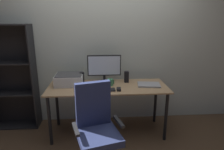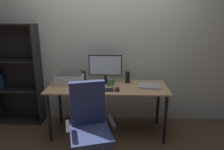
{
  "view_description": "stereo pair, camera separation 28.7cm",
  "coord_description": "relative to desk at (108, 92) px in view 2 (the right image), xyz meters",
  "views": [
    {
      "loc": [
        -0.13,
        -2.73,
        1.7
      ],
      "look_at": [
        0.06,
        0.02,
        0.9
      ],
      "focal_mm": 32.16,
      "sensor_mm": 36.0,
      "label": 1
    },
    {
      "loc": [
        0.15,
        -2.74,
        1.7
      ],
      "look_at": [
        0.06,
        0.02,
        0.9
      ],
      "focal_mm": 32.16,
      "sensor_mm": 36.0,
      "label": 2
    }
  ],
  "objects": [
    {
      "name": "laptop",
      "position": [
        0.6,
        0.0,
        0.09
      ],
      "size": [
        0.35,
        0.27,
        0.02
      ],
      "primitive_type": "cube",
      "rotation": [
        0.0,
        0.0,
        -0.14
      ],
      "color": "#99999E",
      "rests_on": "desk"
    },
    {
      "name": "ground_plane",
      "position": [
        0.0,
        0.0,
        -0.66
      ],
      "size": [
        12.0,
        12.0,
        0.0
      ],
      "primitive_type": "plane",
      "color": "#4C3826"
    },
    {
      "name": "keyboard",
      "position": [
        -0.05,
        -0.17,
        0.09
      ],
      "size": [
        0.29,
        0.12,
        0.02
      ],
      "primitive_type": "cube",
      "rotation": [
        0.0,
        0.0,
        0.05
      ],
      "color": "black",
      "rests_on": "desk"
    },
    {
      "name": "office_chair",
      "position": [
        -0.16,
        -0.75,
        -0.2
      ],
      "size": [
        0.57,
        0.56,
        1.01
      ],
      "rotation": [
        0.0,
        0.0,
        0.27
      ],
      "color": "#232326",
      "rests_on": "ground"
    },
    {
      "name": "back_wall",
      "position": [
        0.0,
        0.5,
        0.64
      ],
      "size": [
        6.4,
        0.1,
        2.6
      ],
      "primitive_type": "cube",
      "color": "beige",
      "rests_on": "ground"
    },
    {
      "name": "speaker_left",
      "position": [
        -0.38,
        0.18,
        0.17
      ],
      "size": [
        0.06,
        0.07,
        0.17
      ],
      "primitive_type": "cube",
      "color": "black",
      "rests_on": "desk"
    },
    {
      "name": "printer",
      "position": [
        -0.56,
        0.13,
        0.16
      ],
      "size": [
        0.4,
        0.34,
        0.16
      ],
      "color": "silver",
      "rests_on": "desk"
    },
    {
      "name": "mouse",
      "position": [
        0.14,
        -0.17,
        0.1
      ],
      "size": [
        0.06,
        0.1,
        0.03
      ],
      "primitive_type": "cube",
      "rotation": [
        0.0,
        0.0,
        -0.05
      ],
      "color": "black",
      "rests_on": "desk"
    },
    {
      "name": "desk",
      "position": [
        0.0,
        0.0,
        0.0
      ],
      "size": [
        1.72,
        0.65,
        0.74
      ],
      "color": "tan",
      "rests_on": "ground"
    },
    {
      "name": "speaker_right",
      "position": [
        0.29,
        0.18,
        0.17
      ],
      "size": [
        0.06,
        0.07,
        0.17
      ],
      "primitive_type": "cube",
      "color": "black",
      "rests_on": "desk"
    },
    {
      "name": "monitor",
      "position": [
        -0.04,
        0.18,
        0.32
      ],
      "size": [
        0.5,
        0.2,
        0.42
      ],
      "color": "black",
      "rests_on": "desk"
    },
    {
      "name": "paper_sheet",
      "position": [
        -0.23,
        -0.18,
        0.08
      ],
      "size": [
        0.28,
        0.34,
        0.0
      ],
      "primitive_type": "cube",
      "rotation": [
        0.0,
        0.0,
        0.26
      ],
      "color": "white",
      "rests_on": "desk"
    },
    {
      "name": "coffee_mug",
      "position": [
        0.04,
        0.04,
        0.13
      ],
      "size": [
        0.1,
        0.09,
        0.1
      ],
      "color": "#387F51",
      "rests_on": "desk"
    },
    {
      "name": "bookshelf",
      "position": [
        -1.5,
        0.33,
        0.14
      ],
      "size": [
        0.76,
        0.28,
        1.61
      ],
      "color": "black",
      "rests_on": "ground"
    }
  ]
}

